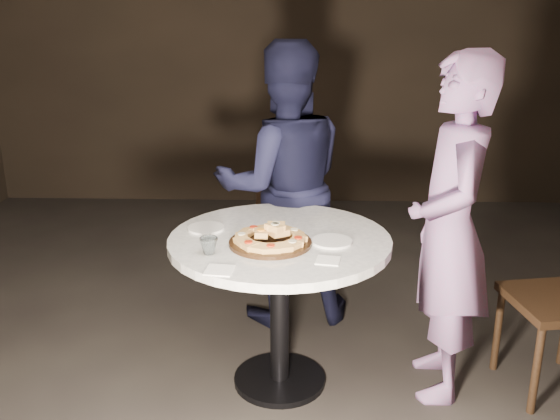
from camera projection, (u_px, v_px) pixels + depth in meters
The scene contains 12 objects.
floor at pixel (268, 394), 3.34m from camera, with size 7.00×7.00×0.00m, color black.
table at pixel (280, 266), 3.24m from camera, with size 1.26×1.26×0.86m.
serving_board at pixel (270, 243), 3.09m from camera, with size 0.41×0.41×0.02m, color black.
focaccia_pile at pixel (271, 236), 3.08m from camera, with size 0.37×0.37×0.10m.
plate_left at pixel (206, 228), 3.30m from camera, with size 0.19×0.19×0.01m, color white.
plate_right at pixel (332, 241), 3.12m from camera, with size 0.20×0.20×0.01m, color white.
water_glass at pixel (209, 246), 2.97m from camera, with size 0.09×0.09×0.08m, color silver.
napkin_near at pixel (219, 270), 2.78m from camera, with size 0.12×0.12×0.01m, color white.
napkin_far at pixel (328, 260), 2.89m from camera, with size 0.11×0.11×0.01m, color white.
chair_far at pixel (286, 213), 4.51m from camera, with size 0.50×0.52×0.96m.
diner_navy at pixel (283, 186), 3.93m from camera, with size 0.88×0.68×1.80m, color black.
diner_teal at pixel (450, 231), 3.15m from camera, with size 0.66×0.43×1.80m, color slate.
Camera 1 is at (0.15, -2.86, 1.99)m, focal length 40.00 mm.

